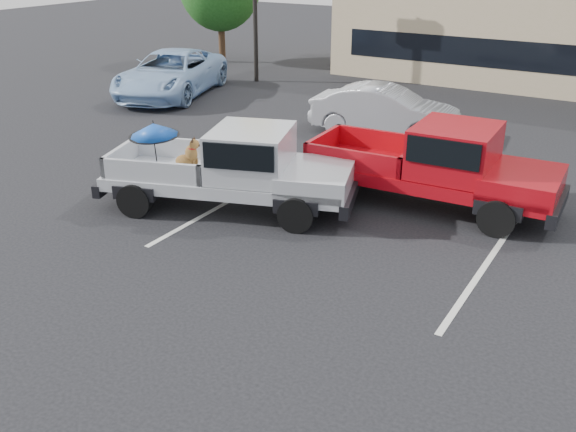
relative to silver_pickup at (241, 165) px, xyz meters
name	(u,v)px	position (x,y,z in m)	size (l,w,h in m)	color
ground	(288,274)	(2.48, -2.09, -1.05)	(90.00, 90.00, 0.00)	black
stripe_left	(221,205)	(-0.52, -0.09, -1.05)	(0.12, 5.00, 0.01)	silver
stripe_right	(482,269)	(5.48, -0.09, -1.05)	(0.12, 5.00, 0.01)	silver
silver_pickup	(241,165)	(0.00, 0.00, 0.00)	(6.02, 3.66, 2.06)	black
red_pickup	(445,163)	(3.84, 2.43, 0.00)	(5.93, 2.36, 1.93)	black
silver_sedan	(385,111)	(0.38, 7.23, -0.30)	(1.58, 4.54, 1.49)	#A9ABB0
blue_suv	(171,74)	(-8.84, 7.97, -0.21)	(2.79, 6.06, 1.68)	#95B8DE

